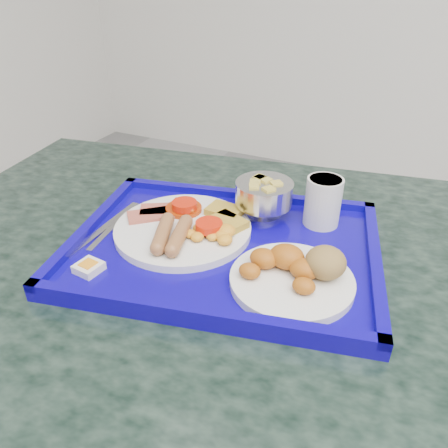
% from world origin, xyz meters
% --- Properties ---
extents(table, '(1.32, 0.98, 0.76)m').
position_xyz_m(table, '(-1.02, 0.86, 0.56)').
color(table, slate).
rests_on(table, floor).
extents(tray, '(0.56, 0.46, 0.03)m').
position_xyz_m(tray, '(-1.03, 0.85, 0.77)').
color(tray, '#0D0392').
rests_on(tray, table).
extents(main_plate, '(0.23, 0.23, 0.04)m').
position_xyz_m(main_plate, '(-1.11, 0.86, 0.78)').
color(main_plate, white).
rests_on(main_plate, tray).
extents(bread_plate, '(0.18, 0.18, 0.06)m').
position_xyz_m(bread_plate, '(-0.90, 0.81, 0.79)').
color(bread_plate, white).
rests_on(bread_plate, tray).
extents(fruit_bowl, '(0.10, 0.10, 0.07)m').
position_xyz_m(fruit_bowl, '(-1.01, 0.97, 0.82)').
color(fruit_bowl, silver).
rests_on(fruit_bowl, tray).
extents(juice_cup, '(0.06, 0.06, 0.09)m').
position_xyz_m(juice_cup, '(-0.91, 0.99, 0.82)').
color(juice_cup, silver).
rests_on(juice_cup, tray).
extents(spoon, '(0.05, 0.18, 0.01)m').
position_xyz_m(spoon, '(-1.22, 0.87, 0.78)').
color(spoon, silver).
rests_on(spoon, tray).
extents(knife, '(0.02, 0.19, 0.00)m').
position_xyz_m(knife, '(-1.24, 0.81, 0.77)').
color(knife, silver).
rests_on(knife, tray).
extents(jam_packet, '(0.04, 0.04, 0.01)m').
position_xyz_m(jam_packet, '(-1.19, 0.70, 0.78)').
color(jam_packet, white).
rests_on(jam_packet, tray).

